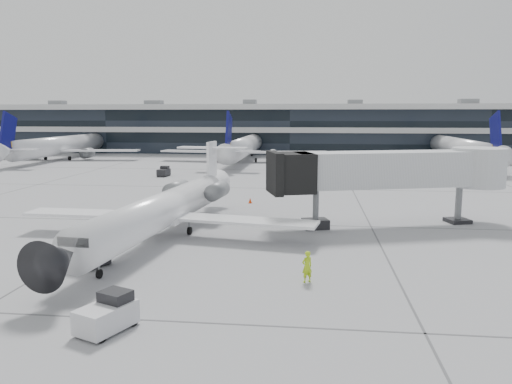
# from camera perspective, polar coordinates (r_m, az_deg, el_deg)

# --- Properties ---
(ground) EXTENTS (220.00, 220.00, 0.00)m
(ground) POSITION_cam_1_polar(r_m,az_deg,el_deg) (41.54, -0.85, -3.64)
(ground) COLOR #969699
(ground) RESTS_ON ground
(terminal) EXTENTS (170.00, 22.00, 10.00)m
(terminal) POSITION_cam_1_polar(r_m,az_deg,el_deg) (122.39, 4.13, 7.00)
(terminal) COLOR black
(terminal) RESTS_ON ground
(bg_jet_left) EXTENTS (32.00, 40.00, 9.60)m
(bg_jet_left) POSITION_cam_1_polar(r_m,az_deg,el_deg) (108.03, -21.22, 3.52)
(bg_jet_left) COLOR white
(bg_jet_left) RESTS_ON ground
(bg_jet_center) EXTENTS (32.00, 40.00, 9.60)m
(bg_jet_center) POSITION_cam_1_polar(r_m,az_deg,el_deg) (96.55, -1.36, 3.54)
(bg_jet_center) COLOR white
(bg_jet_center) RESTS_ON ground
(bg_jet_right) EXTENTS (32.00, 40.00, 9.60)m
(bg_jet_right) POSITION_cam_1_polar(r_m,az_deg,el_deg) (99.31, 22.19, 3.04)
(bg_jet_right) COLOR white
(bg_jet_right) RESTS_ON ground
(regional_jet) EXTENTS (22.40, 27.98, 6.46)m
(regional_jet) POSITION_cam_1_polar(r_m,az_deg,el_deg) (37.24, -10.24, -1.78)
(regional_jet) COLOR white
(regional_jet) RESTS_ON ground
(jet_bridge) EXTENTS (19.18, 8.79, 6.26)m
(jet_bridge) POSITION_cam_1_polar(r_m,az_deg,el_deg) (41.96, 16.18, 2.45)
(jet_bridge) COLOR #B1B3B6
(jet_bridge) RESTS_ON ground
(ramp_worker) EXTENTS (0.76, 0.70, 1.74)m
(ramp_worker) POSITION_cam_1_polar(r_m,az_deg,el_deg) (27.35, 5.85, -8.48)
(ramp_worker) COLOR #B0E117
(ramp_worker) RESTS_ON ground
(baggage_tug) EXTENTS (2.31, 2.84, 1.57)m
(baggage_tug) POSITION_cam_1_polar(r_m,az_deg,el_deg) (22.44, -16.58, -13.23)
(baggage_tug) COLOR silver
(baggage_tug) RESTS_ON ground
(cargo_uld) EXTENTS (2.99, 2.63, 2.03)m
(cargo_uld) POSITION_cam_1_polar(r_m,az_deg,el_deg) (31.84, -19.01, -6.14)
(cargo_uld) COLOR black
(cargo_uld) RESTS_ON ground
(traffic_cone) EXTENTS (0.46, 0.46, 0.56)m
(traffic_cone) POSITION_cam_1_polar(r_m,az_deg,el_deg) (51.00, -0.67, -0.98)
(traffic_cone) COLOR red
(traffic_cone) RESTS_ON ground
(far_tug) EXTENTS (1.51, 2.39, 1.46)m
(far_tug) POSITION_cam_1_polar(r_m,az_deg,el_deg) (74.31, -10.49, 2.30)
(far_tug) COLOR black
(far_tug) RESTS_ON ground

